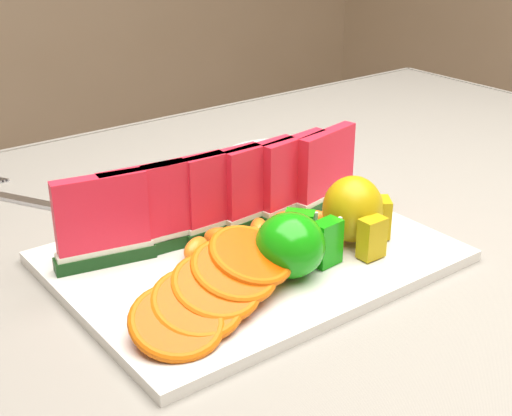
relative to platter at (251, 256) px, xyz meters
name	(u,v)px	position (x,y,z in m)	size (l,w,h in m)	color
table	(296,317)	(0.07, 0.01, -0.11)	(1.40, 0.90, 0.75)	#452817
tablecloth	(297,272)	(0.07, 0.01, -0.05)	(1.53, 1.03, 0.20)	gray
platter	(251,256)	(0.00, 0.00, 0.00)	(0.40, 0.30, 0.01)	silver
apple_cluster	(294,244)	(0.01, -0.06, 0.04)	(0.11, 0.09, 0.07)	#1D8214
pear_cluster	(356,211)	(0.10, -0.05, 0.04)	(0.09, 0.09, 0.08)	#A68C10
side_plate	(281,161)	(0.22, 0.21, 0.00)	(0.21, 0.21, 0.01)	silver
fork	(15,197)	(-0.14, 0.32, 0.00)	(0.10, 0.19, 0.00)	silver
watermelon_row	(224,195)	(0.00, 0.05, 0.05)	(0.39, 0.07, 0.10)	#09370D
orange_fan_front	(216,287)	(-0.10, -0.07, 0.03)	(0.21, 0.13, 0.06)	#EE4E00
orange_fan_back	(181,203)	(-0.01, 0.12, 0.03)	(0.28, 0.09, 0.04)	#EE4E00
tangerine_segments	(253,236)	(0.01, 0.01, 0.02)	(0.19, 0.08, 0.02)	#EF4412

